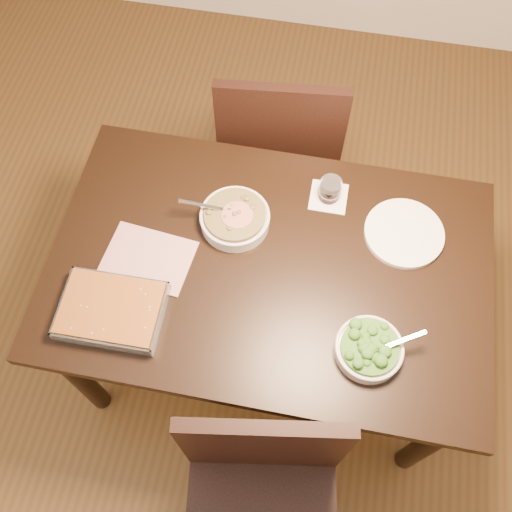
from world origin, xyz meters
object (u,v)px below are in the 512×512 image
stew_bowl (235,218)px  table (269,278)px  dinner_plate (404,233)px  chair_near (262,498)px  baking_dish (112,310)px  wine_tumbler (330,189)px  chair_far (280,143)px  broccoli_bowl (369,349)px

stew_bowl → table: bearing=-43.6°
dinner_plate → chair_near: chair_near is taller
stew_bowl → baking_dish: (-0.30, -0.38, -0.00)m
wine_tumbler → chair_far: chair_far is taller
table → dinner_plate: size_ratio=5.42×
chair_near → wine_tumbler: bearing=78.0°
baking_dish → wine_tumbler: 0.80m
broccoli_bowl → baking_dish: 0.77m
chair_near → chair_far: (-0.17, 1.31, 0.01)m
chair_near → chair_far: size_ratio=0.99×
baking_dish → wine_tumbler: bearing=41.7°
broccoli_bowl → chair_near: chair_near is taller
stew_bowl → broccoli_bowl: size_ratio=1.18×
broccoli_bowl → wine_tumbler: bearing=109.4°
baking_dish → chair_far: 1.00m
stew_bowl → broccoli_bowl: (0.47, -0.36, -0.00)m
table → wine_tumbler: size_ratio=16.84×
chair_near → table: bearing=89.7°
baking_dish → dinner_plate: (0.84, 0.44, -0.02)m
chair_near → dinner_plate: bearing=61.0°
table → stew_bowl: 0.23m
wine_tumbler → chair_far: 0.49m
table → chair_near: 0.68m
table → stew_bowl: size_ratio=5.51×
wine_tumbler → chair_near: chair_near is taller
baking_dish → wine_tumbler: size_ratio=3.75×
dinner_plate → chair_near: 0.93m
broccoli_bowl → chair_near: size_ratio=0.22×
wine_tumbler → dinner_plate: bearing=-20.8°
stew_bowl → chair_far: size_ratio=0.26×
baking_dish → chair_far: bearing=66.8°
wine_tumbler → table: bearing=-117.4°
baking_dish → stew_bowl: bearing=51.2°
broccoli_bowl → chair_far: (-0.40, 0.88, -0.23)m
table → wine_tumbler: (0.15, 0.29, 0.14)m
broccoli_bowl → dinner_plate: broccoli_bowl is taller
table → baking_dish: baking_dish is taller
stew_bowl → chair_far: 0.57m
stew_bowl → wine_tumbler: 0.33m
stew_bowl → dinner_plate: bearing=6.2°
baking_dish → chair_near: size_ratio=0.32×
baking_dish → wine_tumbler: (0.59, 0.54, 0.02)m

